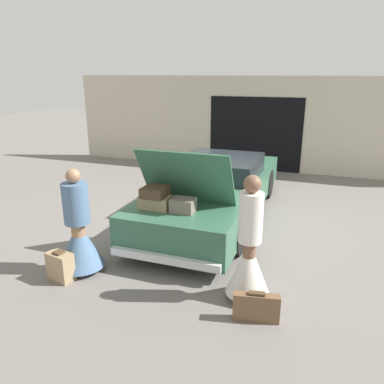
{
  "coord_description": "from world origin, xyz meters",
  "views": [
    {
      "loc": [
        2.04,
        -7.11,
        2.87
      ],
      "look_at": [
        0.0,
        -1.43,
        0.94
      ],
      "focal_mm": 35.0,
      "sensor_mm": 36.0,
      "label": 1
    }
  ],
  "objects_px": {
    "suitcase_beside_right_person": "(256,307)",
    "person_left": "(79,236)",
    "person_right": "(249,256)",
    "suitcase_beside_left_person": "(60,266)",
    "car": "(215,190)"
  },
  "relations": [
    {
      "from": "person_right",
      "to": "suitcase_beside_left_person",
      "type": "relative_size",
      "value": 3.77
    },
    {
      "from": "suitcase_beside_left_person",
      "to": "person_left",
      "type": "bearing_deg",
      "value": 73.11
    },
    {
      "from": "person_left",
      "to": "suitcase_beside_right_person",
      "type": "height_order",
      "value": "person_left"
    },
    {
      "from": "car",
      "to": "suitcase_beside_right_person",
      "type": "distance_m",
      "value": 3.56
    },
    {
      "from": "person_left",
      "to": "suitcase_beside_right_person",
      "type": "distance_m",
      "value": 2.77
    },
    {
      "from": "person_left",
      "to": "person_right",
      "type": "bearing_deg",
      "value": 86.35
    },
    {
      "from": "person_right",
      "to": "suitcase_beside_left_person",
      "type": "bearing_deg",
      "value": 113.16
    },
    {
      "from": "suitcase_beside_left_person",
      "to": "person_right",
      "type": "bearing_deg",
      "value": 9.82
    },
    {
      "from": "suitcase_beside_left_person",
      "to": "suitcase_beside_right_person",
      "type": "relative_size",
      "value": 0.79
    },
    {
      "from": "suitcase_beside_right_person",
      "to": "person_left",
      "type": "bearing_deg",
      "value": 173.15
    },
    {
      "from": "person_right",
      "to": "car",
      "type": "bearing_deg",
      "value": 37.83
    },
    {
      "from": "car",
      "to": "person_right",
      "type": "height_order",
      "value": "car"
    },
    {
      "from": "person_left",
      "to": "person_right",
      "type": "distance_m",
      "value": 2.53
    },
    {
      "from": "suitcase_beside_left_person",
      "to": "car",
      "type": "bearing_deg",
      "value": 67.12
    },
    {
      "from": "car",
      "to": "suitcase_beside_left_person",
      "type": "distance_m",
      "value": 3.53
    }
  ]
}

